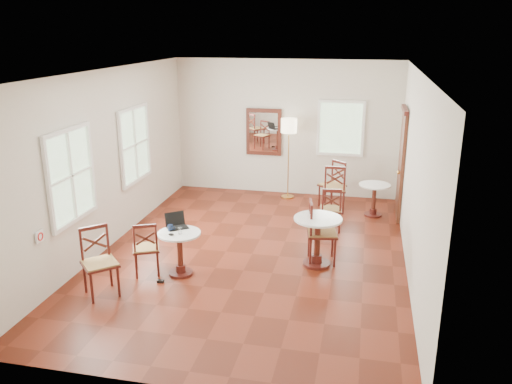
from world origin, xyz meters
TOP-DOWN VIEW (x-y plane):
  - ground at (0.00, 0.00)m, footprint 7.00×7.00m
  - room_shell at (-0.06, 0.27)m, footprint 5.02×7.02m
  - cafe_table_near at (-0.92, -0.96)m, footprint 0.65×0.65m
  - cafe_table_mid at (1.10, -0.19)m, footprint 0.76×0.76m
  - cafe_table_back at (1.98, 2.35)m, footprint 0.62×0.62m
  - chair_near_a at (-1.43, -1.05)m, footprint 0.53×0.53m
  - chair_near_b at (-1.80, -1.79)m, footprint 0.64×0.64m
  - chair_mid_a at (1.20, 1.35)m, footprint 0.43×0.43m
  - chair_mid_b at (1.13, -0.05)m, footprint 0.54×0.54m
  - chair_back_a at (1.19, 2.44)m, footprint 0.48×0.48m
  - chair_back_b at (1.13, 2.75)m, footprint 0.63×0.63m
  - floor_lamp at (0.12, 3.15)m, footprint 0.35×0.35m
  - laptop at (-1.04, -0.75)m, footprint 0.40×0.39m
  - mouse at (-0.99, -1.09)m, footprint 0.09×0.06m
  - navy_mug at (-1.07, -0.92)m, footprint 0.12×0.08m
  - water_glass at (-0.88, -1.01)m, footprint 0.06×0.06m
  - power_adapter at (-1.12, -1.30)m, footprint 0.10×0.06m

SIDE VIEW (x-z plane):
  - ground at x=0.00m, z-range 0.00..0.00m
  - power_adapter at x=-1.12m, z-range 0.00..0.04m
  - cafe_table_back at x=1.98m, z-range 0.08..0.73m
  - chair_mid_a at x=1.20m, z-range 0.00..0.85m
  - cafe_table_near at x=-0.92m, z-range 0.08..0.77m
  - chair_near_a at x=-1.43m, z-range 0.00..0.86m
  - chair_back_b at x=1.13m, z-range 0.00..0.97m
  - chair_near_b at x=-1.80m, z-range 0.00..0.98m
  - cafe_table_mid at x=1.10m, z-range 0.10..0.90m
  - chair_back_a at x=1.19m, z-range 0.00..1.00m
  - chair_mid_b at x=1.13m, z-range 0.00..1.02m
  - mouse at x=-0.99m, z-range 0.69..0.72m
  - navy_mug at x=-1.07m, z-range 0.69..0.78m
  - water_glass at x=-0.88m, z-range 0.69..0.79m
  - laptop at x=-1.04m, z-range 0.63..0.85m
  - floor_lamp at x=0.12m, z-range 0.62..2.39m
  - room_shell at x=-0.06m, z-range 0.38..3.39m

